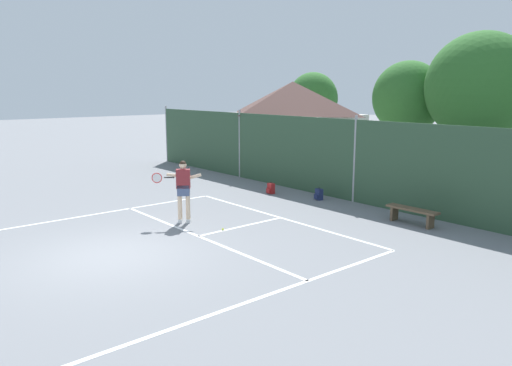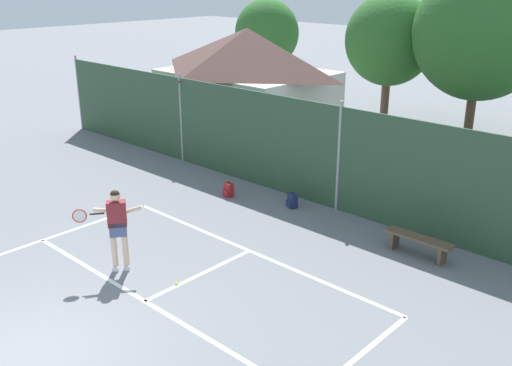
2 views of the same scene
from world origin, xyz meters
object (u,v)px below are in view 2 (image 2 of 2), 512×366
tennis_ball (176,283)px  backpack_red (228,190)px  tennis_player (117,223)px  courtside_bench (418,242)px  backpack_navy (292,201)px

tennis_ball → backpack_red: bearing=123.3°
tennis_player → courtside_bench: tennis_player is taller
tennis_player → backpack_navy: tennis_player is taller
tennis_player → courtside_bench: size_ratio=1.16×
tennis_player → backpack_red: tennis_player is taller
backpack_navy → courtside_bench: courtside_bench is taller
tennis_ball → courtside_bench: bearing=56.7°
tennis_player → backpack_navy: 5.43m
tennis_ball → backpack_navy: size_ratio=0.14×
tennis_ball → backpack_navy: (-0.94, 4.95, 0.16)m
tennis_player → backpack_red: size_ratio=4.01×
backpack_red → tennis_player: bearing=-73.4°
tennis_ball → courtside_bench: courtside_bench is taller
backpack_navy → courtside_bench: 4.00m
tennis_ball → tennis_player: bearing=-165.0°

